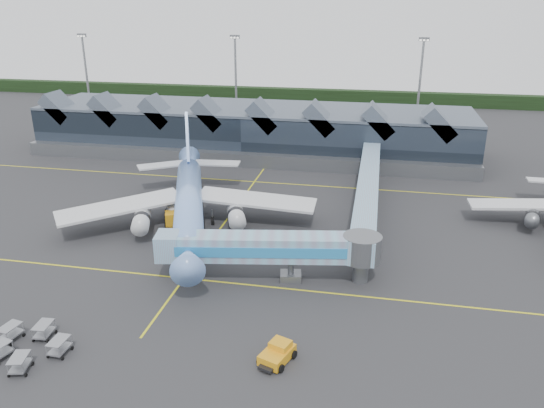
% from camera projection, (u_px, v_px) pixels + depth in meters
% --- Properties ---
extents(ground, '(260.00, 260.00, 0.00)m').
position_uv_depth(ground, '(206.00, 249.00, 69.14)').
color(ground, '#29292C').
rests_on(ground, ground).
extents(taxi_stripes, '(120.00, 60.00, 0.01)m').
position_uv_depth(taxi_stripes, '(227.00, 220.00, 78.29)').
color(taxi_stripes, yellow).
rests_on(taxi_stripes, ground).
extents(tree_line_far, '(260.00, 4.00, 4.00)m').
position_uv_depth(tree_line_far, '(313.00, 95.00, 169.06)').
color(tree_line_far, black).
rests_on(tree_line_far, ground).
extents(terminal, '(90.00, 22.25, 12.52)m').
position_uv_depth(terminal, '(252.00, 130.00, 111.64)').
color(terminal, black).
rests_on(terminal, ground).
extents(light_masts, '(132.40, 42.56, 22.45)m').
position_uv_depth(light_masts, '(381.00, 86.00, 118.23)').
color(light_masts, gray).
rests_on(light_masts, ground).
extents(main_airliner, '(35.30, 41.53, 13.76)m').
position_uv_depth(main_airliner, '(189.00, 198.00, 75.16)').
color(main_airliner, '#749FEC').
rests_on(main_airliner, ground).
extents(jet_bridge, '(25.44, 7.80, 5.79)m').
position_uv_depth(jet_bridge, '(281.00, 249.00, 60.05)').
color(jet_bridge, '#7DB5D1').
rests_on(jet_bridge, ground).
extents(fuel_truck, '(4.98, 8.58, 2.92)m').
position_uv_depth(fuel_truck, '(173.00, 210.00, 77.44)').
color(fuel_truck, black).
rests_on(fuel_truck, ground).
extents(pushback_tug, '(3.39, 4.27, 1.72)m').
position_uv_depth(pushback_tug, '(277.00, 353.00, 47.40)').
color(pushback_tug, orange).
rests_on(pushback_tug, ground).
extents(baggage_carts, '(7.46, 7.19, 1.50)m').
position_uv_depth(baggage_carts, '(27.00, 344.00, 48.61)').
color(baggage_carts, '#919399').
rests_on(baggage_carts, ground).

